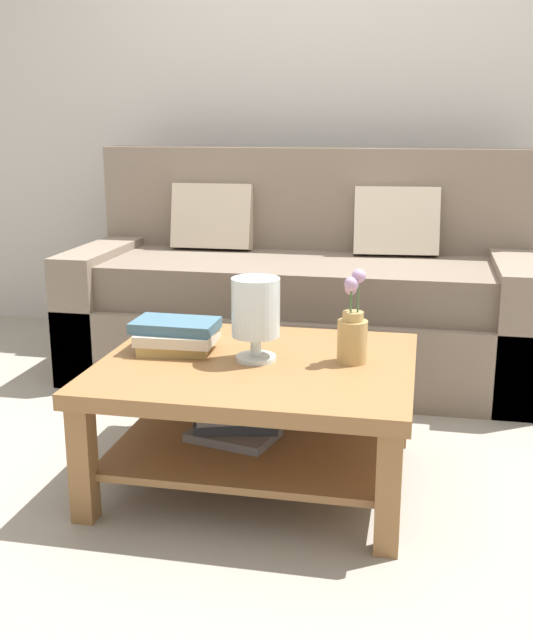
# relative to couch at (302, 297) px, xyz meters

# --- Properties ---
(ground_plane) EXTENTS (10.00, 10.00, 0.00)m
(ground_plane) POSITION_rel_couch_xyz_m (0.02, -0.94, -0.36)
(ground_plane) COLOR gray
(back_wall) EXTENTS (6.40, 0.12, 2.70)m
(back_wall) POSITION_rel_couch_xyz_m (0.02, 0.71, 0.99)
(back_wall) COLOR #BCB7B2
(back_wall) RESTS_ON ground
(couch) EXTENTS (2.14, 0.90, 1.06)m
(couch) POSITION_rel_couch_xyz_m (0.00, 0.00, 0.00)
(couch) COLOR #7A6B5B
(couch) RESTS_ON ground
(coffee_table) EXTENTS (1.03, 0.88, 0.42)m
(coffee_table) POSITION_rel_couch_xyz_m (0.04, -1.22, -0.06)
(coffee_table) COLOR olive
(coffee_table) RESTS_ON ground
(book_stack_main) EXTENTS (0.29, 0.22, 0.11)m
(book_stack_main) POSITION_rel_couch_xyz_m (-0.25, -1.17, 0.11)
(book_stack_main) COLOR tan
(book_stack_main) RESTS_ON coffee_table
(glass_hurricane_vase) EXTENTS (0.16, 0.16, 0.28)m
(glass_hurricane_vase) POSITION_rel_couch_xyz_m (0.04, -1.21, 0.23)
(glass_hurricane_vase) COLOR silver
(glass_hurricane_vase) RESTS_ON coffee_table
(flower_pitcher) EXTENTS (0.10, 0.10, 0.31)m
(flower_pitcher) POSITION_rel_couch_xyz_m (0.35, -1.17, 0.16)
(flower_pitcher) COLOR tan
(flower_pitcher) RESTS_ON coffee_table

